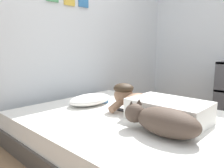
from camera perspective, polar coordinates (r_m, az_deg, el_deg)
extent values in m
plane|color=#8C6B4C|center=(2.12, 14.56, -17.07)|extent=(12.26, 12.26, 0.00)
cube|color=silver|center=(2.94, -11.75, 15.30)|extent=(4.13, 0.10, 2.50)
cube|color=#3372B2|center=(3.08, -7.57, 20.94)|extent=(0.16, 0.02, 0.16)
cube|color=#4C4742|center=(2.07, 4.56, -14.96)|extent=(1.60, 2.09, 0.16)
cube|color=white|center=(2.01, 4.62, -10.71)|extent=(1.55, 2.03, 0.16)
ellipsoid|color=white|center=(2.39, -5.75, -4.09)|extent=(0.52, 0.32, 0.11)
cube|color=white|center=(1.89, 14.72, -6.83)|extent=(0.42, 0.64, 0.18)
ellipsoid|color=#8C664C|center=(2.07, 6.44, -4.65)|extent=(0.32, 0.20, 0.16)
sphere|color=#8C664C|center=(2.15, 3.06, -2.93)|extent=(0.19, 0.19, 0.19)
ellipsoid|color=#332619|center=(2.14, 3.08, -1.10)|extent=(0.20, 0.20, 0.10)
cylinder|color=#8C664C|center=(2.08, 1.67, -5.32)|extent=(0.23, 0.07, 0.14)
cylinder|color=#8C664C|center=(2.23, 5.10, -4.36)|extent=(0.23, 0.07, 0.14)
ellipsoid|color=#4C3D33|center=(1.57, 14.38, -9.76)|extent=(0.26, 0.48, 0.20)
sphere|color=#4C3D33|center=(1.67, 5.94, -7.64)|extent=(0.15, 0.15, 0.15)
cone|color=#3D3028|center=(1.66, 5.13, -5.30)|extent=(0.05, 0.05, 0.05)
cone|color=#3D3028|center=(1.73, 7.19, -4.67)|extent=(0.05, 0.05, 0.05)
cylinder|color=teal|center=(2.46, -1.97, -4.09)|extent=(0.09, 0.09, 0.07)
torus|color=teal|center=(2.49, -1.04, -3.87)|extent=(0.05, 0.01, 0.05)
cube|color=black|center=(2.15, 2.77, -6.94)|extent=(0.07, 0.14, 0.01)
cube|color=#4C4C51|center=(3.41, 27.25, -1.14)|extent=(0.03, 0.24, 0.75)
cube|color=#BF723F|center=(3.43, 27.48, 0.15)|extent=(0.02, 0.16, 0.19)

